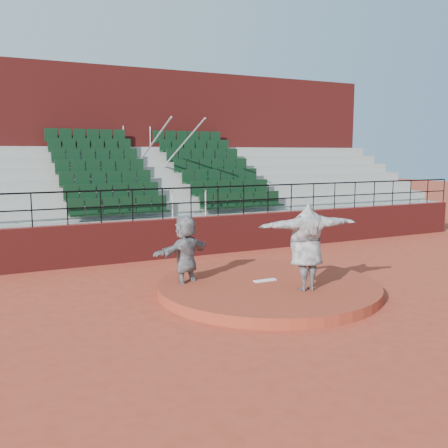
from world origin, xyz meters
The scene contains 9 objects.
ground centered at (0.00, 0.00, 0.00)m, with size 90.00×90.00×0.00m, color #A43925.
pitchers_mound centered at (0.00, 0.00, 0.12)m, with size 5.50×5.50×0.25m, color #953521.
pitching_rubber centered at (0.00, 0.15, 0.27)m, with size 0.60×0.15×0.03m, color white.
boundary_wall centered at (0.00, 5.00, 0.65)m, with size 24.00×0.30×1.30m, color maroon.
wall_railing centered at (0.00, 5.00, 2.03)m, with size 24.04×0.05×1.03m.
seating_deck centered at (0.00, 8.65, 1.44)m, with size 24.00×5.97×4.63m.
press_box_facade centered at (0.00, 12.60, 3.55)m, with size 24.00×3.00×7.10m, color maroon.
pitcher centered at (0.43, -0.98, 1.27)m, with size 2.50×0.68×2.03m, color black.
fielder centered at (-1.82, 0.96, 0.97)m, with size 1.79×0.57×1.93m, color black.
Camera 1 is at (-6.32, -10.37, 3.45)m, focal length 40.00 mm.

